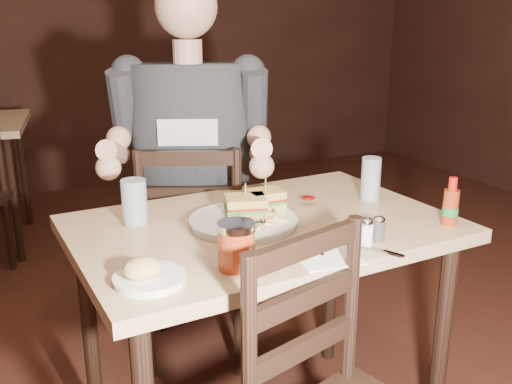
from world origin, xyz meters
name	(u,v)px	position (x,y,z in m)	size (l,w,h in m)	color
main_table	(263,251)	(-0.04, 0.23, 0.68)	(1.13, 0.78, 0.77)	tan
chair_far	(195,250)	(-0.05, 0.82, 0.46)	(0.42, 0.46, 0.91)	black
diner	(189,122)	(-0.08, 0.77, 0.98)	(0.59, 0.46, 1.02)	#323437
dinner_plate	(243,223)	(-0.10, 0.23, 0.78)	(0.31, 0.31, 0.02)	white
sandwich_left	(246,200)	(-0.08, 0.26, 0.84)	(0.12, 0.10, 0.10)	#DDB558
sandwich_right	(265,194)	(0.00, 0.29, 0.83)	(0.10, 0.09, 0.09)	#DDB558
fries_pile	(254,220)	(-0.10, 0.17, 0.81)	(0.24, 0.17, 0.04)	gold
ketchup_dollop	(309,198)	(0.16, 0.31, 0.79)	(0.04, 0.04, 0.01)	maroon
glass_left	(134,202)	(-0.38, 0.38, 0.84)	(0.07, 0.07, 0.13)	silver
glass_right	(371,179)	(0.37, 0.27, 0.84)	(0.06, 0.06, 0.14)	silver
hot_sauce	(451,201)	(0.44, -0.02, 0.84)	(0.04, 0.04, 0.14)	maroon
salt_shaker	(366,232)	(0.14, -0.04, 0.80)	(0.04, 0.04, 0.07)	white
pepper_shaker	(378,230)	(0.18, -0.04, 0.80)	(0.04, 0.04, 0.07)	#38332D
syrup_dispenser	(236,246)	(-0.24, -0.03, 0.83)	(0.09, 0.09, 0.12)	maroon
napkin	(327,257)	(-0.01, -0.07, 0.77)	(0.16, 0.15, 0.00)	white
knife	(365,246)	(0.11, -0.06, 0.78)	(0.01, 0.22, 0.01)	silver
fork	(315,245)	(0.00, 0.00, 0.78)	(0.01, 0.14, 0.00)	silver
side_plate	(150,280)	(-0.45, -0.02, 0.78)	(0.16, 0.16, 0.01)	white
bread_roll	(142,269)	(-0.47, -0.02, 0.81)	(0.09, 0.07, 0.05)	tan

